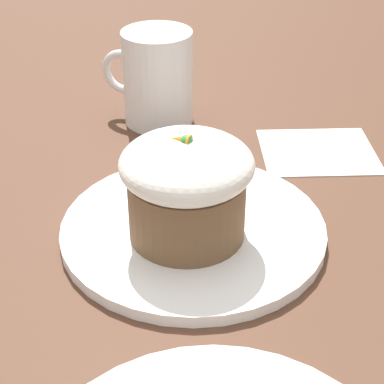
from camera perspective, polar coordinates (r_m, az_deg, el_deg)
The scene contains 6 objects.
ground_plane at distance 0.57m, azimuth 0.11°, elevation -3.76°, with size 4.00×4.00×0.00m, color #513323.
dessert_plate at distance 0.57m, azimuth 0.11°, elevation -3.32°, with size 0.23×0.23×0.01m.
carrot_cake at distance 0.52m, azimuth -0.00°, elevation 0.47°, with size 0.11×0.11×0.10m.
spoon at distance 0.57m, azimuth -0.67°, elevation -2.10°, with size 0.04×0.12×0.01m.
coffee_cup at distance 0.74m, azimuth -3.17°, elevation 10.13°, with size 0.11×0.08×0.11m.
paper_napkin at distance 0.71m, azimuth 11.13°, elevation 3.60°, with size 0.15×0.14×0.00m.
Camera 1 is at (-0.18, 0.42, 0.34)m, focal length 60.00 mm.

